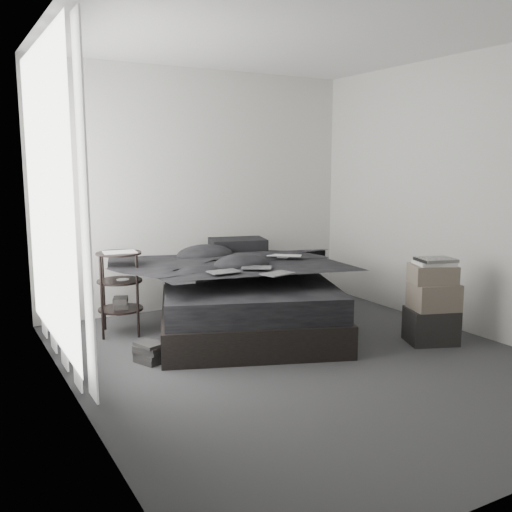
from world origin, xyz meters
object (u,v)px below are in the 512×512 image
side_stand (120,294)px  box_lower (431,326)px  laptop (284,250)px  bed (245,314)px

side_stand → box_lower: (2.35, -1.63, -0.23)m
side_stand → laptop: bearing=-19.4°
bed → box_lower: 1.73m
laptop → side_stand: (-1.48, 0.52, -0.38)m
box_lower → laptop: bearing=128.2°
bed → side_stand: size_ratio=2.71×
box_lower → bed: bearing=136.3°
bed → laptop: size_ratio=6.24×
bed → box_lower: bearing=-23.0°
bed → box_lower: size_ratio=4.98×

